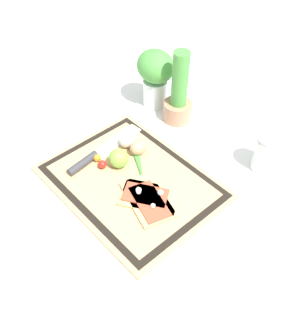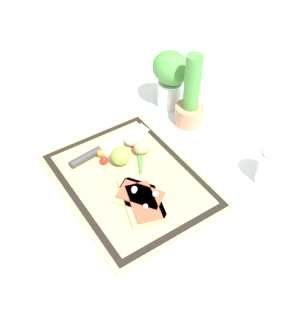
{
  "view_description": "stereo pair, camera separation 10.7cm",
  "coord_description": "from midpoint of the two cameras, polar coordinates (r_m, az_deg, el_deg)",
  "views": [
    {
      "loc": [
        0.55,
        -0.45,
        0.8
      ],
      "look_at": [
        0.0,
        0.04,
        0.03
      ],
      "focal_mm": 42.0,
      "sensor_mm": 36.0,
      "label": 1
    },
    {
      "loc": [
        0.62,
        -0.36,
        0.8
      ],
      "look_at": [
        0.0,
        0.04,
        0.03
      ],
      "focal_mm": 42.0,
      "sensor_mm": 36.0,
      "label": 2
    }
  ],
  "objects": [
    {
      "name": "pizza_slice_far",
      "position": [
        1.01,
        -2.32,
        -4.29
      ],
      "size": [
        0.17,
        0.16,
        0.02
      ],
      "color": "tan",
      "rests_on": "cutting_board"
    },
    {
      "name": "egg_brown",
      "position": [
        1.12,
        -3.58,
        2.88
      ],
      "size": [
        0.04,
        0.05,
        0.04
      ],
      "primitive_type": "ellipsoid",
      "color": "tan",
      "rests_on": "cutting_board"
    },
    {
      "name": "pizza_slice_near",
      "position": [
        1.01,
        -2.51,
        -4.78
      ],
      "size": [
        0.18,
        0.14,
        0.02
      ],
      "color": "tan",
      "rests_on": "cutting_board"
    },
    {
      "name": "lime",
      "position": [
        1.08,
        -6.51,
        1.29
      ],
      "size": [
        0.06,
        0.06,
        0.06
      ],
      "primitive_type": "sphere",
      "color": "#7FB742",
      "rests_on": "cutting_board"
    },
    {
      "name": "herb_pot",
      "position": [
        1.22,
        2.54,
        10.06
      ],
      "size": [
        0.09,
        0.09,
        0.24
      ],
      "color": "#AD7A5B",
      "rests_on": "ground_plane"
    },
    {
      "name": "cherry_tomato_red",
      "position": [
        1.09,
        -8.85,
        0.37
      ],
      "size": [
        0.02,
        0.02,
        0.02
      ],
      "primitive_type": "sphere",
      "color": "red",
      "rests_on": "cutting_board"
    },
    {
      "name": "sauce_jar",
      "position": [
        1.11,
        14.82,
        1.64
      ],
      "size": [
        0.07,
        0.07,
        0.11
      ],
      "color": "silver",
      "rests_on": "ground_plane"
    },
    {
      "name": "cherry_tomato_yellow",
      "position": [
        1.12,
        -9.54,
        1.31
      ],
      "size": [
        0.02,
        0.02,
        0.02
      ],
      "primitive_type": "sphere",
      "color": "orange",
      "rests_on": "cutting_board"
    },
    {
      "name": "cutting_board",
      "position": [
        1.07,
        -4.64,
        -2.22
      ],
      "size": [
        0.46,
        0.36,
        0.02
      ],
      "color": "tan",
      "rests_on": "ground_plane"
    },
    {
      "name": "egg_pink",
      "position": [
        1.14,
        -5.04,
        3.93
      ],
      "size": [
        0.04,
        0.05,
        0.04
      ],
      "primitive_type": "ellipsoid",
      "color": "beige",
      "rests_on": "cutting_board"
    },
    {
      "name": "herb_glass",
      "position": [
        1.27,
        -0.8,
        13.4
      ],
      "size": [
        0.13,
        0.11,
        0.19
      ],
      "color": "silver",
      "rests_on": "ground_plane"
    },
    {
      "name": "ground_plane",
      "position": [
        1.07,
        -4.62,
        -2.48
      ],
      "size": [
        6.0,
        6.0,
        0.0
      ],
      "primitive_type": "plane",
      "color": "white"
    },
    {
      "name": "scallion_bunch",
      "position": [
        1.07,
        -3.3,
        -0.86
      ],
      "size": [
        0.24,
        0.16,
        0.01
      ],
      "color": "#47933D",
      "rests_on": "cutting_board"
    },
    {
      "name": "knife",
      "position": [
        1.13,
        -10.03,
        1.55
      ],
      "size": [
        0.06,
        0.27,
        0.02
      ],
      "color": "silver",
      "rests_on": "cutting_board"
    }
  ]
}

